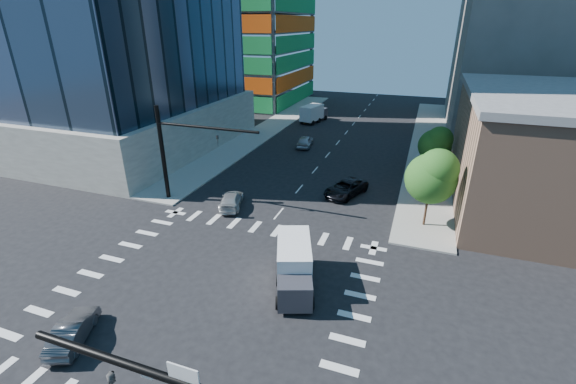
% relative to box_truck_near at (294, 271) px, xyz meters
% --- Properties ---
extents(ground, '(160.00, 160.00, 0.00)m').
position_rel_box_truck_near_xyz_m(ground, '(-4.74, -2.42, -1.27)').
color(ground, black).
rests_on(ground, ground).
extents(road_markings, '(20.00, 20.00, 0.01)m').
position_rel_box_truck_near_xyz_m(road_markings, '(-4.74, -2.42, -1.27)').
color(road_markings, silver).
rests_on(road_markings, ground).
extents(sidewalk_ne, '(5.00, 60.00, 0.15)m').
position_rel_box_truck_near_xyz_m(sidewalk_ne, '(7.76, 37.58, -1.20)').
color(sidewalk_ne, gray).
rests_on(sidewalk_ne, ground).
extents(sidewalk_nw, '(5.00, 60.00, 0.15)m').
position_rel_box_truck_near_xyz_m(sidewalk_nw, '(-17.24, 37.58, -1.20)').
color(sidewalk_nw, gray).
rests_on(sidewalk_nw, ground).
extents(bg_building_ne, '(24.00, 30.00, 28.00)m').
position_rel_box_truck_near_xyz_m(bg_building_ne, '(22.26, 52.58, 12.73)').
color(bg_building_ne, '#625D58').
rests_on(bg_building_ne, ground).
extents(signal_mast_nw, '(10.20, 0.40, 9.00)m').
position_rel_box_truck_near_xyz_m(signal_mast_nw, '(-14.74, 9.08, 4.22)').
color(signal_mast_nw, black).
rests_on(signal_mast_nw, sidewalk_nw).
extents(tree_south, '(4.16, 4.16, 6.82)m').
position_rel_box_truck_near_xyz_m(tree_south, '(7.88, 11.49, 3.41)').
color(tree_south, '#382316').
rests_on(tree_south, sidewalk_ne).
extents(tree_north, '(3.54, 3.52, 5.78)m').
position_rel_box_truck_near_xyz_m(tree_north, '(8.18, 23.49, 2.72)').
color(tree_north, '#382316').
rests_on(tree_north, sidewalk_ne).
extents(car_nb_far, '(4.23, 5.89, 1.49)m').
position_rel_box_truck_near_xyz_m(car_nb_far, '(0.13, 15.72, -0.53)').
color(car_nb_far, black).
rests_on(car_nb_far, ground).
extents(car_sb_near, '(3.25, 5.01, 1.35)m').
position_rel_box_truck_near_xyz_m(car_sb_near, '(-9.47, 9.46, -0.60)').
color(car_sb_near, silver).
rests_on(car_sb_near, ground).
extents(car_sb_mid, '(2.40, 4.79, 1.57)m').
position_rel_box_truck_near_xyz_m(car_sb_mid, '(-8.66, 30.16, -0.49)').
color(car_sb_mid, '#B1B2B9').
rests_on(car_sb_mid, ground).
extents(car_sb_cross, '(2.86, 4.26, 1.33)m').
position_rel_box_truck_near_xyz_m(car_sb_cross, '(-9.80, -8.44, -0.61)').
color(car_sb_cross, '#48484D').
rests_on(car_sb_cross, ground).
extents(box_truck_near, '(4.08, 5.95, 2.88)m').
position_rel_box_truck_near_xyz_m(box_truck_near, '(0.00, 0.00, 0.00)').
color(box_truck_near, black).
rests_on(box_truck_near, ground).
extents(box_truck_far, '(3.64, 6.10, 2.99)m').
position_rel_box_truck_near_xyz_m(box_truck_far, '(-11.55, 44.78, 0.05)').
color(box_truck_far, black).
rests_on(box_truck_far, ground).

